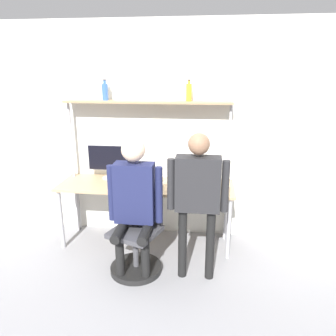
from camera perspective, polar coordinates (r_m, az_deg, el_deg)
name	(u,v)px	position (r m, az deg, el deg)	size (l,w,h in m)	color
ground_plane	(142,256)	(4.03, -4.60, -14.99)	(12.00, 12.00, 0.00)	gray
wall_back	(150,133)	(4.19, -3.13, 6.17)	(8.00, 0.06, 2.70)	silver
desk	(146,190)	(4.02, -3.86, -3.85)	(2.12, 0.65, 0.78)	tan
shelf_unit	(148,121)	(4.00, -3.58, 8.11)	(2.02, 0.25, 1.76)	#997A56
monitor	(109,160)	(4.22, -10.26, 1.42)	(0.54, 0.19, 0.44)	#B7B7BC
laptop	(140,181)	(3.93, -4.97, -2.29)	(0.29, 0.22, 0.22)	silver
cell_phone	(159,188)	(3.86, -1.57, -3.46)	(0.07, 0.15, 0.01)	black
office_chair	(138,245)	(3.65, -5.24, -13.19)	(0.59, 0.59, 0.95)	black
person_seated	(134,196)	(3.37, -5.88, -4.82)	(0.57, 0.48, 1.47)	black
person_standing	(198,190)	(3.23, 5.20, -3.80)	(0.61, 0.21, 1.55)	black
bottle_blue	(105,92)	(4.09, -10.90, 12.95)	(0.07, 0.07, 0.25)	#335999
bottle_amber	(189,92)	(3.91, 3.66, 13.05)	(0.07, 0.07, 0.25)	gold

